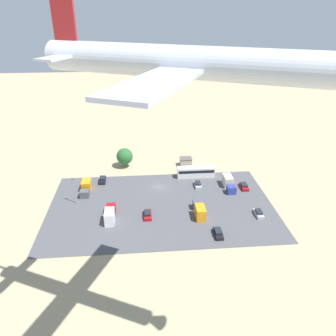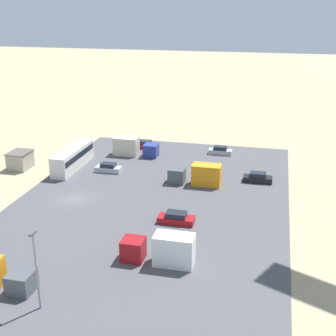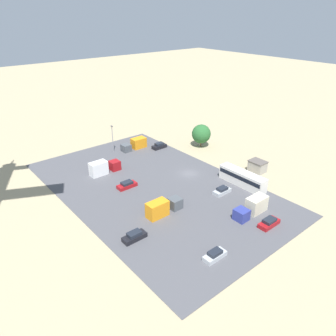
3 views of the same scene
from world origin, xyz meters
name	(u,v)px [view 3 (image 3 of 3)]	position (x,y,z in m)	size (l,w,h in m)	color
ground_plane	(189,174)	(0.00, 0.00, 0.00)	(400.00, 400.00, 0.00)	tan
parking_lot_surface	(154,187)	(0.00, 10.82, 0.04)	(60.72, 37.07, 0.08)	#4C4C51
shed_building	(257,166)	(-9.99, -13.87, 1.45)	(4.04, 3.29, 2.87)	#9E998E
bus	(242,178)	(-12.07, -5.42, 1.90)	(11.77, 2.61, 3.38)	silver
parked_car_0	(222,191)	(-11.68, 0.89, 0.68)	(1.85, 4.16, 1.43)	#ADB2B7
parked_car_1	(215,255)	(-24.95, 17.40, 0.68)	(1.72, 4.18, 1.44)	#ADB2B7
parked_car_2	(134,236)	(-12.61, 24.70, 0.71)	(1.82, 4.38, 1.50)	black
parked_car_3	(269,223)	(-25.30, 3.05, 0.69)	(1.95, 4.54, 1.46)	maroon
parked_car_4	(127,185)	(3.84, 15.50, 0.67)	(1.96, 4.53, 1.42)	maroon
parked_car_5	(159,146)	(17.27, -4.42, 0.75)	(1.92, 4.30, 1.62)	black
parked_truck_0	(135,144)	(21.48, 1.11, 1.41)	(2.55, 7.56, 2.90)	#4C5156
parked_truck_1	(163,207)	(-9.59, 15.94, 1.54)	(2.37, 7.88, 3.19)	#4C5156
parked_truck_2	(252,207)	(-20.76, 2.28, 1.55)	(2.51, 7.98, 3.21)	navy
parked_truck_3	(103,168)	(13.39, 16.08, 1.62)	(2.35, 7.77, 3.36)	maroon
tree_near_shed	(201,134)	(10.62, -14.68, 3.93)	(5.47, 5.47, 6.67)	brown
light_pole_lot_centre	(113,138)	(23.46, 7.18, 4.34)	(0.90, 0.28, 7.66)	gray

